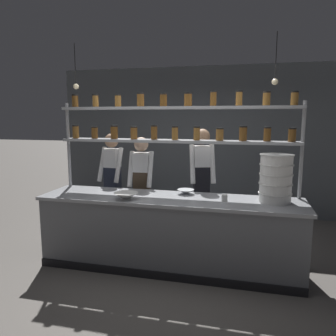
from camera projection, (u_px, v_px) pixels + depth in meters
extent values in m
plane|color=#5B5651|center=(170.00, 266.00, 4.25)|extent=(40.00, 40.00, 0.00)
cube|color=#4C5156|center=(200.00, 141.00, 6.51)|extent=(5.70, 0.12, 2.88)
cube|color=slate|center=(170.00, 234.00, 4.18)|extent=(3.24, 0.72, 0.88)
cube|color=#999BA0|center=(170.00, 199.00, 4.11)|extent=(3.30, 0.76, 0.04)
cube|color=black|center=(162.00, 276.00, 3.89)|extent=(3.24, 0.03, 0.10)
cylinder|color=#999BA0|center=(70.00, 177.00, 4.77)|extent=(0.04, 0.04, 2.11)
cylinder|color=#999BA0|center=(300.00, 188.00, 4.03)|extent=(0.04, 0.04, 2.11)
cube|color=#999BA0|center=(175.00, 141.00, 4.32)|extent=(3.14, 0.28, 0.04)
cylinder|color=brown|center=(76.00, 132.00, 4.64)|extent=(0.09, 0.09, 0.17)
cylinder|color=black|center=(75.00, 126.00, 4.62)|extent=(0.09, 0.09, 0.02)
cylinder|color=brown|center=(95.00, 133.00, 4.57)|extent=(0.09, 0.09, 0.15)
cylinder|color=black|center=(94.00, 127.00, 4.56)|extent=(0.09, 0.09, 0.02)
cylinder|color=brown|center=(114.00, 133.00, 4.50)|extent=(0.10, 0.10, 0.17)
cylinder|color=black|center=(114.00, 126.00, 4.49)|extent=(0.10, 0.10, 0.02)
cylinder|color=brown|center=(134.00, 133.00, 4.44)|extent=(0.09, 0.09, 0.15)
cylinder|color=black|center=(134.00, 127.00, 4.42)|extent=(0.09, 0.09, 0.02)
cylinder|color=brown|center=(154.00, 133.00, 4.37)|extent=(0.09, 0.09, 0.17)
cylinder|color=black|center=(154.00, 126.00, 4.35)|extent=(0.09, 0.09, 0.02)
cylinder|color=brown|center=(175.00, 134.00, 4.30)|extent=(0.08, 0.08, 0.16)
cylinder|color=black|center=(175.00, 127.00, 4.29)|extent=(0.09, 0.09, 0.02)
cylinder|color=brown|center=(197.00, 134.00, 4.23)|extent=(0.08, 0.08, 0.16)
cylinder|color=black|center=(197.00, 127.00, 4.22)|extent=(0.08, 0.08, 0.02)
cylinder|color=brown|center=(220.00, 135.00, 4.17)|extent=(0.10, 0.10, 0.14)
cylinder|color=black|center=(220.00, 129.00, 4.15)|extent=(0.10, 0.10, 0.02)
cylinder|color=brown|center=(243.00, 134.00, 4.10)|extent=(0.10, 0.10, 0.17)
cylinder|color=black|center=(243.00, 127.00, 4.08)|extent=(0.10, 0.10, 0.02)
cylinder|color=brown|center=(267.00, 135.00, 4.03)|extent=(0.09, 0.09, 0.16)
cylinder|color=black|center=(268.00, 128.00, 4.02)|extent=(0.09, 0.09, 0.02)
cylinder|color=brown|center=(292.00, 136.00, 3.96)|extent=(0.09, 0.09, 0.15)
cylinder|color=black|center=(293.00, 128.00, 3.95)|extent=(0.09, 0.09, 0.02)
cube|color=#999BA0|center=(176.00, 108.00, 4.25)|extent=(3.14, 0.28, 0.04)
cylinder|color=brown|center=(75.00, 102.00, 4.57)|extent=(0.09, 0.09, 0.16)
cylinder|color=black|center=(75.00, 95.00, 4.56)|extent=(0.09, 0.09, 0.02)
cylinder|color=brown|center=(96.00, 101.00, 4.50)|extent=(0.08, 0.08, 0.15)
cylinder|color=black|center=(95.00, 95.00, 4.48)|extent=(0.08, 0.08, 0.02)
cylinder|color=brown|center=(118.00, 101.00, 4.42)|extent=(0.08, 0.08, 0.15)
cylinder|color=black|center=(118.00, 95.00, 4.41)|extent=(0.09, 0.09, 0.02)
cylinder|color=brown|center=(141.00, 101.00, 4.34)|extent=(0.10, 0.10, 0.16)
cylinder|color=black|center=(140.00, 93.00, 4.33)|extent=(0.10, 0.10, 0.02)
cylinder|color=#513314|center=(163.00, 101.00, 4.27)|extent=(0.09, 0.09, 0.15)
cylinder|color=black|center=(163.00, 94.00, 4.26)|extent=(0.09, 0.09, 0.02)
cylinder|color=brown|center=(188.00, 100.00, 4.20)|extent=(0.10, 0.10, 0.16)
cylinder|color=black|center=(188.00, 93.00, 4.18)|extent=(0.10, 0.10, 0.02)
cylinder|color=brown|center=(213.00, 99.00, 4.12)|extent=(0.08, 0.08, 0.17)
cylinder|color=black|center=(213.00, 92.00, 4.10)|extent=(0.08, 0.08, 0.02)
cylinder|color=brown|center=(239.00, 99.00, 4.05)|extent=(0.08, 0.08, 0.17)
cylinder|color=black|center=(239.00, 91.00, 4.03)|extent=(0.08, 0.08, 0.02)
cylinder|color=brown|center=(266.00, 99.00, 3.97)|extent=(0.09, 0.09, 0.15)
cylinder|color=black|center=(267.00, 92.00, 3.96)|extent=(0.09, 0.09, 0.02)
cylinder|color=brown|center=(295.00, 99.00, 3.90)|extent=(0.09, 0.09, 0.15)
cylinder|color=black|center=(295.00, 92.00, 3.88)|extent=(0.09, 0.09, 0.02)
cylinder|color=black|center=(109.00, 214.00, 5.19)|extent=(0.11, 0.11, 0.80)
cylinder|color=black|center=(118.00, 215.00, 5.14)|extent=(0.11, 0.11, 0.80)
cube|color=#232838|center=(113.00, 178.00, 5.08)|extent=(0.24, 0.19, 0.35)
cube|color=white|center=(112.00, 158.00, 5.03)|extent=(0.24, 0.20, 0.29)
sphere|color=#A37A5B|center=(112.00, 140.00, 4.98)|extent=(0.21, 0.21, 0.21)
cylinder|color=white|center=(102.00, 164.00, 5.04)|extent=(0.10, 0.25, 0.53)
cylinder|color=white|center=(119.00, 165.00, 4.94)|extent=(0.10, 0.25, 0.53)
cylinder|color=black|center=(137.00, 219.00, 4.92)|extent=(0.11, 0.11, 0.79)
cylinder|color=black|center=(147.00, 220.00, 4.90)|extent=(0.11, 0.11, 0.79)
cube|color=#473828|center=(142.00, 183.00, 4.82)|extent=(0.23, 0.18, 0.34)
cube|color=white|center=(141.00, 162.00, 4.78)|extent=(0.23, 0.19, 0.28)
sphere|color=tan|center=(141.00, 144.00, 4.73)|extent=(0.21, 0.21, 0.21)
cylinder|color=white|center=(131.00, 169.00, 4.76)|extent=(0.08, 0.25, 0.52)
cylinder|color=white|center=(150.00, 169.00, 4.71)|extent=(0.08, 0.25, 0.52)
cylinder|color=black|center=(196.00, 219.00, 4.84)|extent=(0.11, 0.11, 0.84)
cylinder|color=black|center=(206.00, 219.00, 4.85)|extent=(0.11, 0.11, 0.84)
cube|color=black|center=(202.00, 179.00, 4.75)|extent=(0.26, 0.23, 0.37)
cube|color=white|center=(202.00, 156.00, 4.70)|extent=(0.26, 0.24, 0.30)
sphere|color=#A37A5B|center=(202.00, 137.00, 4.66)|extent=(0.22, 0.22, 0.22)
cylinder|color=white|center=(192.00, 164.00, 4.65)|extent=(0.14, 0.27, 0.55)
cylinder|color=white|center=(213.00, 164.00, 4.66)|extent=(0.14, 0.27, 0.55)
cylinder|color=white|center=(275.00, 198.00, 3.88)|extent=(0.37, 0.37, 0.10)
cylinder|color=silver|center=(275.00, 193.00, 3.87)|extent=(0.39, 0.39, 0.01)
cylinder|color=white|center=(275.00, 188.00, 3.86)|extent=(0.37, 0.37, 0.10)
cylinder|color=silver|center=(275.00, 184.00, 3.85)|extent=(0.39, 0.39, 0.01)
cylinder|color=white|center=(276.00, 179.00, 3.84)|extent=(0.37, 0.37, 0.10)
cylinder|color=silver|center=(276.00, 174.00, 3.83)|extent=(0.39, 0.39, 0.01)
cylinder|color=white|center=(276.00, 169.00, 3.83)|extent=(0.37, 0.37, 0.10)
cylinder|color=silver|center=(276.00, 164.00, 3.82)|extent=(0.39, 0.39, 0.01)
cylinder|color=white|center=(277.00, 160.00, 3.81)|extent=(0.37, 0.37, 0.10)
cylinder|color=silver|center=(277.00, 155.00, 3.80)|extent=(0.39, 0.39, 0.01)
cylinder|color=silver|center=(186.00, 194.00, 4.29)|extent=(0.10, 0.10, 0.01)
cone|color=silver|center=(186.00, 192.00, 4.29)|extent=(0.22, 0.22, 0.06)
cylinder|color=silver|center=(126.00, 199.00, 4.01)|extent=(0.13, 0.13, 0.01)
cone|color=silver|center=(126.00, 196.00, 4.01)|extent=(0.30, 0.30, 0.08)
cylinder|color=silver|center=(225.00, 198.00, 3.90)|extent=(0.07, 0.07, 0.08)
cylinder|color=black|center=(75.00, 65.00, 4.14)|extent=(0.01, 0.01, 0.53)
sphere|color=#F9E5B2|center=(76.00, 87.00, 4.18)|extent=(0.07, 0.07, 0.07)
cylinder|color=black|center=(276.00, 57.00, 3.57)|extent=(0.01, 0.01, 0.53)
sphere|color=#F9E5B2|center=(275.00, 82.00, 3.61)|extent=(0.07, 0.07, 0.07)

